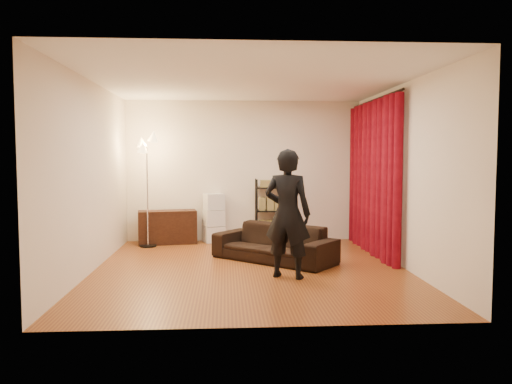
{
  "coord_description": "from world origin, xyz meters",
  "views": [
    {
      "loc": [
        -0.36,
        -7.15,
        1.63
      ],
      "look_at": [
        0.1,
        0.3,
        1.1
      ],
      "focal_mm": 35.0,
      "sensor_mm": 36.0,
      "label": 1
    }
  ],
  "objects": [
    {
      "name": "wall_right",
      "position": [
        2.25,
        0.0,
        1.35
      ],
      "size": [
        0.0,
        5.0,
        5.0
      ],
      "primitive_type": "plane",
      "rotation": [
        1.57,
        0.0,
        -1.57
      ],
      "color": "silver",
      "rests_on": "ground"
    },
    {
      "name": "curtain_rod",
      "position": [
        2.15,
        1.12,
        2.58
      ],
      "size": [
        0.04,
        2.65,
        0.04
      ],
      "primitive_type": "cylinder",
      "rotation": [
        1.57,
        0.0,
        0.0
      ],
      "color": "black",
      "rests_on": "wall_right"
    },
    {
      "name": "person",
      "position": [
        0.47,
        -0.55,
        0.87
      ],
      "size": [
        0.75,
        0.63,
        1.74
      ],
      "primitive_type": "imported",
      "rotation": [
        0.0,
        0.0,
        2.74
      ],
      "color": "black",
      "rests_on": "ground"
    },
    {
      "name": "curtain",
      "position": [
        2.13,
        1.12,
        1.28
      ],
      "size": [
        0.22,
        2.65,
        2.55
      ],
      "primitive_type": null,
      "color": "maroon",
      "rests_on": "ground"
    },
    {
      "name": "floor_lamp",
      "position": [
        -1.76,
        1.9,
        1.0
      ],
      "size": [
        0.39,
        0.39,
        1.99
      ],
      "primitive_type": null,
      "rotation": [
        0.0,
        0.0,
        0.09
      ],
      "color": "silver",
      "rests_on": "ground"
    },
    {
      "name": "wall_front",
      "position": [
        0.0,
        -2.5,
        1.35
      ],
      "size": [
        5.0,
        0.0,
        5.0
      ],
      "primitive_type": "plane",
      "rotation": [
        -1.57,
        0.0,
        0.0
      ],
      "color": "silver",
      "rests_on": "ground"
    },
    {
      "name": "wall_back",
      "position": [
        0.0,
        2.5,
        1.35
      ],
      "size": [
        5.0,
        0.0,
        5.0
      ],
      "primitive_type": "plane",
      "rotation": [
        1.57,
        0.0,
        0.0
      ],
      "color": "silver",
      "rests_on": "ground"
    },
    {
      "name": "wall_left",
      "position": [
        -2.25,
        0.0,
        1.35
      ],
      "size": [
        0.0,
        5.0,
        5.0
      ],
      "primitive_type": "plane",
      "rotation": [
        1.57,
        0.0,
        1.57
      ],
      "color": "silver",
      "rests_on": "ground"
    },
    {
      "name": "sofa",
      "position": [
        0.39,
        0.52,
        0.28
      ],
      "size": [
        1.97,
        1.83,
        0.57
      ],
      "primitive_type": "imported",
      "rotation": [
        0.0,
        0.0,
        -0.7
      ],
      "color": "black",
      "rests_on": "ground"
    },
    {
      "name": "wire_shelf",
      "position": [
        0.5,
        2.28,
        0.6
      ],
      "size": [
        0.55,
        0.39,
        1.21
      ],
      "primitive_type": null,
      "rotation": [
        0.0,
        0.0,
        -0.01
      ],
      "color": "black",
      "rests_on": "ground"
    },
    {
      "name": "storage_boxes",
      "position": [
        -0.58,
        2.31,
        0.47
      ],
      "size": [
        0.45,
        0.41,
        0.93
      ],
      "primitive_type": null,
      "rotation": [
        0.0,
        0.0,
        0.34
      ],
      "color": "white",
      "rests_on": "ground"
    },
    {
      "name": "floor",
      "position": [
        0.0,
        0.0,
        0.0
      ],
      "size": [
        5.0,
        5.0,
        0.0
      ],
      "primitive_type": "plane",
      "color": "brown",
      "rests_on": "ground"
    },
    {
      "name": "media_cabinet",
      "position": [
        -1.45,
        2.2,
        0.31
      ],
      "size": [
        1.12,
        0.57,
        0.62
      ],
      "primitive_type": "cube",
      "rotation": [
        0.0,
        0.0,
        0.17
      ],
      "color": "black",
      "rests_on": "ground"
    },
    {
      "name": "ceiling",
      "position": [
        0.0,
        0.0,
        2.7
      ],
      "size": [
        5.0,
        5.0,
        0.0
      ],
      "primitive_type": "plane",
      "rotation": [
        3.14,
        0.0,
        0.0
      ],
      "color": "white",
      "rests_on": "ground"
    }
  ]
}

